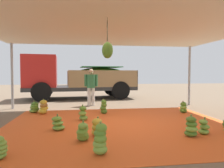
% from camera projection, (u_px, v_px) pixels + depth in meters
% --- Properties ---
extents(ground_plane, '(40.00, 40.00, 0.00)m').
position_uv_depth(ground_plane, '(107.00, 108.00, 8.75)').
color(ground_plane, brown).
extents(tarp_orange, '(6.23, 5.24, 0.01)m').
position_uv_depth(tarp_orange, '(120.00, 125.00, 5.78)').
color(tarp_orange, '#E05B23').
rests_on(tarp_orange, ground).
extents(tent_canopy, '(8.00, 7.00, 2.71)m').
position_uv_depth(tent_canopy, '(120.00, 28.00, 5.56)').
color(tent_canopy, '#9EA0A5').
rests_on(tent_canopy, ground).
extents(banana_bunch_0, '(0.39, 0.39, 0.40)m').
position_uv_depth(banana_bunch_0, '(58.00, 124.00, 5.24)').
color(banana_bunch_0, '#6B9E38').
rests_on(banana_bunch_0, tarp_orange).
extents(banana_bunch_1, '(0.37, 0.39, 0.44)m').
position_uv_depth(banana_bunch_1, '(97.00, 128.00, 4.74)').
color(banana_bunch_1, gold).
rests_on(banana_bunch_1, tarp_orange).
extents(banana_bunch_2, '(0.37, 0.38, 0.48)m').
position_uv_depth(banana_bunch_2, '(83.00, 114.00, 6.31)').
color(banana_bunch_2, '#6B9E38').
rests_on(banana_bunch_2, tarp_orange).
extents(banana_bunch_3, '(0.49, 0.45, 0.43)m').
position_uv_depth(banana_bunch_3, '(34.00, 108.00, 7.60)').
color(banana_bunch_3, '#6B9E38').
rests_on(banana_bunch_3, tarp_orange).
extents(banana_bunch_5, '(0.36, 0.39, 0.44)m').
position_uv_depth(banana_bunch_5, '(83.00, 132.00, 4.38)').
color(banana_bunch_5, '#60932D').
rests_on(banana_bunch_5, tarp_orange).
extents(banana_bunch_6, '(0.27, 0.26, 0.53)m').
position_uv_depth(banana_bunch_6, '(104.00, 107.00, 7.37)').
color(banana_bunch_6, '#477523').
rests_on(banana_bunch_6, tarp_orange).
extents(banana_bunch_7, '(0.40, 0.40, 0.49)m').
position_uv_depth(banana_bunch_7, '(191.00, 127.00, 4.72)').
color(banana_bunch_7, '#477523').
rests_on(banana_bunch_7, tarp_orange).
extents(banana_bunch_8, '(0.32, 0.35, 0.57)m').
position_uv_depth(banana_bunch_8, '(100.00, 140.00, 3.67)').
color(banana_bunch_8, '#75A83D').
rests_on(banana_bunch_8, tarp_orange).
extents(banana_bunch_9, '(0.33, 0.33, 0.40)m').
position_uv_depth(banana_bunch_9, '(204.00, 127.00, 4.88)').
color(banana_bunch_9, '#75A83D').
rests_on(banana_bunch_9, tarp_orange).
extents(banana_bunch_10, '(0.33, 0.33, 0.42)m').
position_uv_depth(banana_bunch_10, '(183.00, 108.00, 7.59)').
color(banana_bunch_10, '#518428').
rests_on(banana_bunch_10, tarp_orange).
extents(banana_bunch_12, '(0.44, 0.46, 0.52)m').
position_uv_depth(banana_bunch_12, '(43.00, 107.00, 7.39)').
color(banana_bunch_12, gold).
rests_on(banana_bunch_12, tarp_orange).
extents(cargo_truck_main, '(6.28, 2.85, 2.40)m').
position_uv_depth(cargo_truck_main, '(77.00, 77.00, 12.02)').
color(cargo_truck_main, '#2D2D2D').
rests_on(cargo_truck_main, ground).
extents(worker_0, '(0.59, 0.36, 1.62)m').
position_uv_depth(worker_0, '(91.00, 84.00, 9.33)').
color(worker_0, silver).
rests_on(worker_0, ground).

